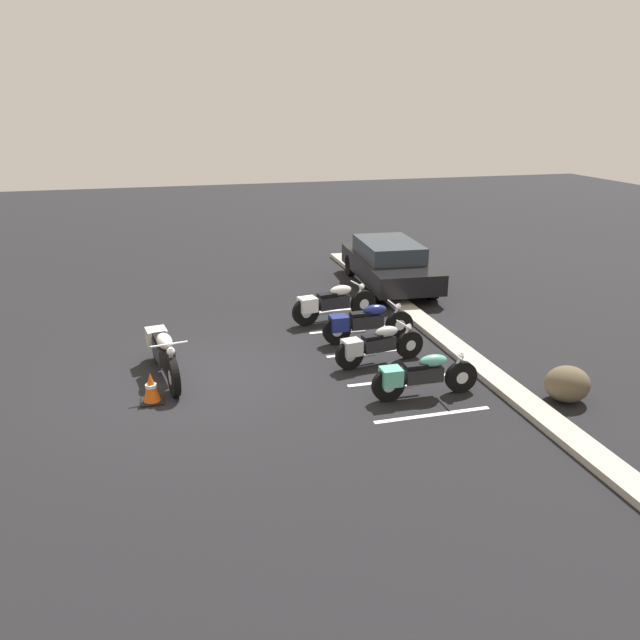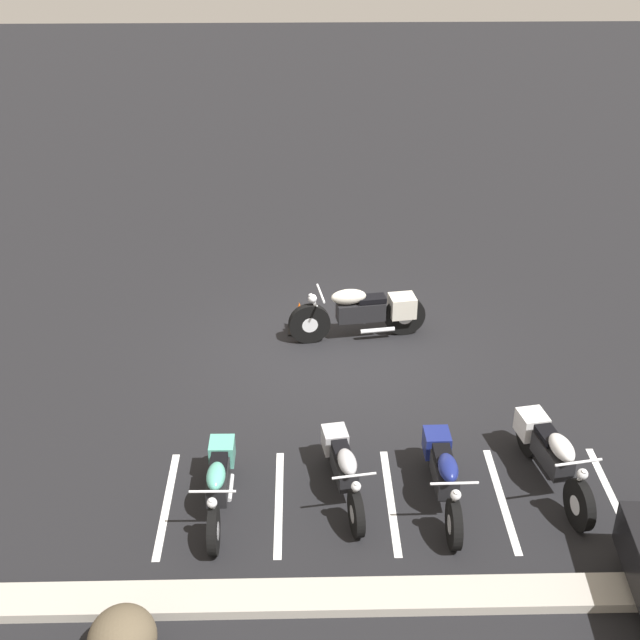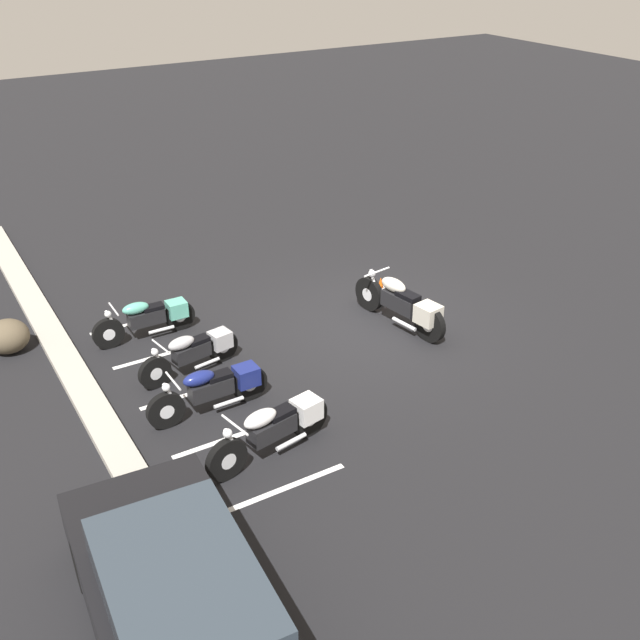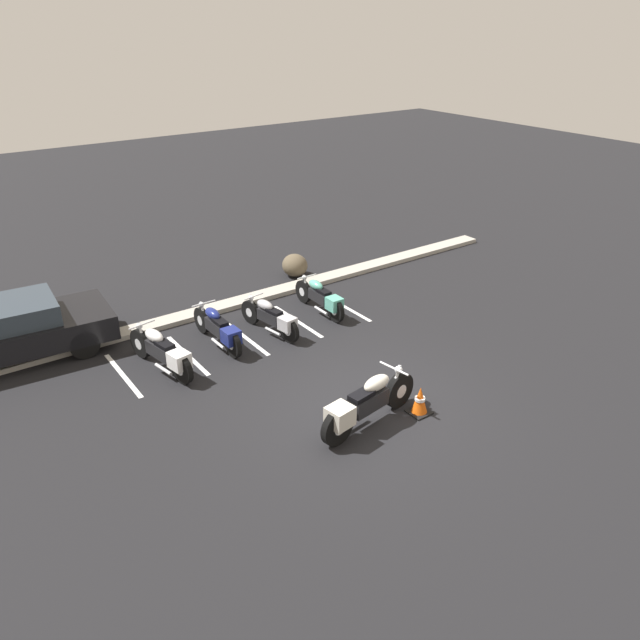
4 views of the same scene
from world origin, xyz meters
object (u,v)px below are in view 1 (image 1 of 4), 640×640
at_px(parked_bike_1, 364,322).
at_px(landscape_rock_0, 567,384).
at_px(parked_bike_2, 376,345).
at_px(motorcycle_cream_featured, 163,351).
at_px(parked_bike_0, 331,303).
at_px(car_black, 389,263).
at_px(traffic_cone, 151,388).
at_px(landscape_rock_1, 423,277).
at_px(parked_bike_3, 420,375).

distance_m(parked_bike_1, landscape_rock_0, 4.47).
height_order(parked_bike_1, parked_bike_2, parked_bike_1).
bearing_deg(landscape_rock_0, motorcycle_cream_featured, -113.53).
height_order(parked_bike_0, car_black, car_black).
distance_m(motorcycle_cream_featured, traffic_cone, 1.17).
bearing_deg(traffic_cone, motorcycle_cream_featured, 167.21).
distance_m(parked_bike_2, landscape_rock_1, 6.12).
bearing_deg(parked_bike_1, parked_bike_0, 102.01).
distance_m(landscape_rock_0, traffic_cone, 7.31).
relative_size(parked_bike_0, parked_bike_1, 1.05).
xyz_separation_m(parked_bike_3, traffic_cone, (-1.04, -4.63, -0.16)).
bearing_deg(parked_bike_2, parked_bike_3, -90.20).
distance_m(car_black, traffic_cone, 8.88).
bearing_deg(motorcycle_cream_featured, landscape_rock_0, 57.76).
height_order(parked_bike_0, parked_bike_2, parked_bike_0).
relative_size(motorcycle_cream_featured, car_black, 0.54).
height_order(car_black, landscape_rock_0, car_black).
relative_size(parked_bike_0, parked_bike_3, 1.09).
bearing_deg(traffic_cone, parked_bike_2, 97.29).
bearing_deg(parked_bike_2, landscape_rock_1, 47.99).
relative_size(parked_bike_1, traffic_cone, 3.74).
distance_m(motorcycle_cream_featured, parked_bike_2, 4.16).
relative_size(parked_bike_1, landscape_rock_0, 2.66).
bearing_deg(parked_bike_0, parked_bike_1, -87.44).
relative_size(motorcycle_cream_featured, parked_bike_3, 1.18).
relative_size(parked_bike_0, parked_bike_2, 1.12).
height_order(motorcycle_cream_featured, car_black, car_black).
bearing_deg(parked_bike_1, traffic_cone, -158.93).
height_order(parked_bike_2, car_black, car_black).
relative_size(car_black, landscape_rock_1, 8.38).
xyz_separation_m(parked_bike_1, landscape_rock_1, (-3.86, 3.13, -0.22)).
distance_m(motorcycle_cream_featured, car_black, 7.97).
bearing_deg(parked_bike_1, parked_bike_2, -99.03).
distance_m(parked_bike_0, parked_bike_2, 2.75).
bearing_deg(parked_bike_2, traffic_cone, 178.06).
bearing_deg(parked_bike_0, landscape_rock_1, 24.24).
bearing_deg(parked_bike_3, landscape_rock_1, 66.07).
bearing_deg(landscape_rock_0, parked_bike_2, -131.86).
height_order(parked_bike_2, landscape_rock_1, parked_bike_2).
height_order(parked_bike_0, landscape_rock_1, parked_bike_0).
distance_m(motorcycle_cream_featured, parked_bike_0, 4.54).
xyz_separation_m(motorcycle_cream_featured, parked_bike_0, (-2.19, 3.97, -0.04)).
distance_m(parked_bike_0, landscape_rock_0, 5.90).
xyz_separation_m(parked_bike_1, parked_bike_2, (1.28, -0.18, -0.03)).
bearing_deg(parked_bike_3, motorcycle_cream_featured, 154.29).
relative_size(parked_bike_0, car_black, 0.50).
bearing_deg(parked_bike_3, parked_bike_1, 91.89).
bearing_deg(motorcycle_cream_featured, car_black, 117.59).
height_order(motorcycle_cream_featured, landscape_rock_0, motorcycle_cream_featured).
bearing_deg(landscape_rock_0, parked_bike_1, -145.81).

